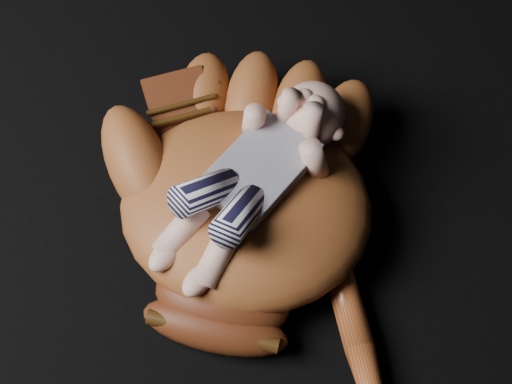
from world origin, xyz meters
TOP-DOWN VIEW (x-y plane):
  - baseball_glove at (-0.00, 0.19)m, footprint 0.56×0.61m
  - newborn_baby at (0.00, 0.19)m, footprint 0.24×0.40m
  - baseball_bat at (0.24, 0.05)m, footprint 0.31×0.39m

SIDE VIEW (x-z plane):
  - baseball_bat at x=0.24m, z-range 0.00..0.04m
  - baseball_glove at x=0.00m, z-range 0.00..0.16m
  - newborn_baby at x=0.00m, z-range 0.06..0.21m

